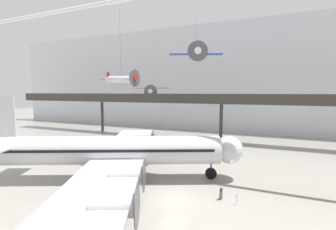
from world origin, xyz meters
TOP-DOWN VIEW (x-y plane):
  - ground_plane at (0.00, 0.00)m, footprint 260.00×260.00m
  - hangar_back_wall at (0.00, 39.86)m, footprint 140.00×3.00m
  - mezzanine_walkway at (0.00, 26.67)m, footprint 110.00×3.20m
  - airliner_silver_main at (-8.29, 1.53)m, footprint 28.97×34.05m
  - suspended_plane_red_highwing at (-16.30, 28.69)m, footprint 8.40×7.12m
  - suspended_plane_blue_trainer at (-2.93, 17.86)m, footprint 8.69×7.45m
  - suspended_plane_silver_racer at (-11.89, 9.11)m, footprint 5.77×7.05m
  - stanchion_barrier at (5.65, 0.88)m, footprint 0.36×0.36m
  - info_sign_pedestal at (4.18, 1.42)m, footprint 0.25×0.76m

SIDE VIEW (x-z plane):
  - ground_plane at x=0.00m, z-range 0.00..0.00m
  - stanchion_barrier at x=5.65m, z-range -0.21..0.87m
  - info_sign_pedestal at x=4.18m, z-range -0.17..1.08m
  - airliner_silver_main at x=-8.29m, z-range -1.41..8.25m
  - mezzanine_walkway at x=0.00m, z-range 3.24..13.02m
  - suspended_plane_red_highwing at x=-16.30m, z-range 3.98..17.14m
  - suspended_plane_silver_racer at x=-11.89m, z-range 6.42..17.57m
  - hangar_back_wall at x=0.00m, z-range 0.00..27.40m
  - suspended_plane_blue_trainer at x=-2.93m, z-range 12.96..20.38m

